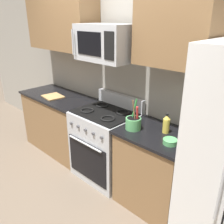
% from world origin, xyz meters
% --- Properties ---
extents(ground_plane, '(16.00, 16.00, 0.00)m').
position_xyz_m(ground_plane, '(0.00, 0.00, 0.00)').
color(ground_plane, '#6B5B4C').
extents(wall_back, '(8.00, 0.10, 2.60)m').
position_xyz_m(wall_back, '(0.00, 1.00, 1.30)').
color(wall_back, '#9E998E').
rests_on(wall_back, ground).
extents(counter_left, '(1.27, 0.63, 0.91)m').
position_xyz_m(counter_left, '(-1.02, 0.62, 0.46)').
color(counter_left, olive).
rests_on(counter_left, ground).
extents(range_oven, '(0.76, 0.67, 1.09)m').
position_xyz_m(range_oven, '(-0.00, 0.62, 0.47)').
color(range_oven, '#B2B5BA').
rests_on(range_oven, ground).
extents(counter_right, '(0.78, 0.63, 0.91)m').
position_xyz_m(counter_right, '(0.78, 0.62, 0.46)').
color(counter_right, olive).
rests_on(counter_right, ground).
extents(microwave, '(0.68, 0.44, 0.40)m').
position_xyz_m(microwave, '(-0.00, 0.64, 1.76)').
color(microwave, '#B2B5BA').
extents(upper_cabinets_left, '(1.26, 0.34, 0.73)m').
position_xyz_m(upper_cabinets_left, '(-1.03, 0.78, 1.94)').
color(upper_cabinets_left, olive).
extents(upper_cabinets_right, '(0.77, 0.34, 0.73)m').
position_xyz_m(upper_cabinets_right, '(0.78, 0.78, 1.94)').
color(upper_cabinets_right, olive).
extents(utensil_crock, '(0.17, 0.17, 0.34)m').
position_xyz_m(utensil_crock, '(0.54, 0.51, 0.98)').
color(utensil_crock, '#59AD66').
rests_on(utensil_crock, counter_right).
extents(cutting_board, '(0.33, 0.29, 0.02)m').
position_xyz_m(cutting_board, '(-1.01, 0.53, 0.92)').
color(cutting_board, tan).
rests_on(cutting_board, counter_left).
extents(bottle_oil, '(0.07, 0.07, 0.21)m').
position_xyz_m(bottle_oil, '(0.83, 0.68, 1.01)').
color(bottle_oil, gold).
rests_on(bottle_oil, counter_right).
extents(prep_bowl, '(0.14, 0.14, 0.05)m').
position_xyz_m(prep_bowl, '(0.99, 0.50, 0.94)').
color(prep_bowl, '#59AD66').
rests_on(prep_bowl, counter_right).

